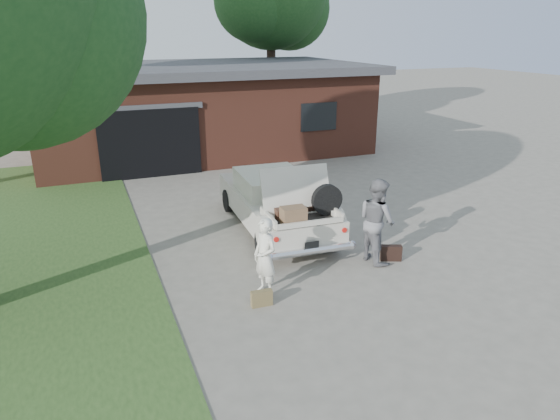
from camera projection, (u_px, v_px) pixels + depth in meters
name	position (u px, v px, depth m)	size (l,w,h in m)	color
ground	(291.00, 271.00, 9.95)	(90.00, 90.00, 0.00)	gray
house	(200.00, 107.00, 19.73)	(12.80, 7.80, 3.30)	brown
sedan	(276.00, 202.00, 11.88)	(2.01, 4.68, 1.85)	beige
woman_left	(265.00, 257.00, 8.88)	(0.53, 0.35, 1.45)	silver
woman_right	(377.00, 220.00, 10.15)	(0.86, 0.67, 1.76)	slate
suitcase_left	(262.00, 298.00, 8.66)	(0.38, 0.12, 0.29)	olive
suitcase_right	(391.00, 253.00, 10.37)	(0.43, 0.14, 0.33)	black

